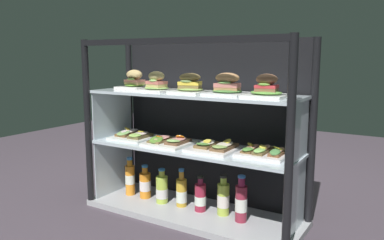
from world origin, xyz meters
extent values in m
cube|color=#483D47|center=(0.00, 0.00, -0.01)|extent=(6.00, 6.00, 0.02)
cube|color=#B3B3B7|center=(0.00, 0.00, 0.02)|extent=(1.27, 0.42, 0.03)
cylinder|color=black|center=(-0.62, -0.19, 0.50)|extent=(0.04, 0.04, 1.00)
cylinder|color=black|center=(0.62, -0.19, 0.50)|extent=(0.04, 0.04, 1.00)
cylinder|color=black|center=(-0.62, 0.19, 0.50)|extent=(0.04, 0.04, 1.00)
cylinder|color=black|center=(0.62, 0.19, 0.50)|extent=(0.04, 0.04, 1.00)
cube|color=black|center=(0.00, -0.19, 0.99)|extent=(1.23, 0.03, 0.03)
cube|color=black|center=(0.00, 0.21, 0.52)|extent=(1.19, 0.01, 0.97)
cube|color=silver|center=(-0.59, 0.00, 0.21)|extent=(0.01, 0.34, 0.36)
cube|color=silver|center=(0.59, 0.00, 0.21)|extent=(0.01, 0.34, 0.36)
cube|color=silver|center=(0.00, 0.00, 0.40)|extent=(1.21, 0.36, 0.02)
cube|color=silver|center=(-0.59, 0.00, 0.55)|extent=(0.01, 0.34, 0.29)
cube|color=silver|center=(0.59, 0.00, 0.55)|extent=(0.01, 0.34, 0.29)
cube|color=silver|center=(0.00, 0.00, 0.70)|extent=(1.21, 0.36, 0.02)
cube|color=white|center=(-0.42, 0.02, 0.72)|extent=(0.18, 0.18, 0.02)
ellipsoid|color=#60982F|center=(-0.42, 0.02, 0.74)|extent=(0.13, 0.11, 0.02)
cube|color=#DFBC75|center=(-0.42, 0.02, 0.75)|extent=(0.11, 0.07, 0.02)
cube|color=#DE8770|center=(-0.42, 0.02, 0.76)|extent=(0.11, 0.08, 0.01)
ellipsoid|color=#87B551|center=(-0.42, -0.01, 0.77)|extent=(0.07, 0.03, 0.02)
ellipsoid|color=tan|center=(-0.42, 0.02, 0.80)|extent=(0.12, 0.08, 0.06)
cube|color=white|center=(-0.22, -0.03, 0.72)|extent=(0.19, 0.19, 0.01)
ellipsoid|color=#83AF58|center=(-0.22, -0.03, 0.73)|extent=(0.15, 0.13, 0.01)
cube|color=#D9BF76|center=(-0.22, -0.03, 0.74)|extent=(0.12, 0.09, 0.02)
cube|color=#DD7467|center=(-0.22, -0.03, 0.76)|extent=(0.12, 0.10, 0.02)
ellipsoid|color=#98CA6B|center=(-0.22, -0.07, 0.77)|extent=(0.07, 0.04, 0.01)
ellipsoid|color=tan|center=(-0.22, -0.03, 0.80)|extent=(0.12, 0.10, 0.05)
cube|color=white|center=(0.00, -0.02, 0.72)|extent=(0.19, 0.19, 0.01)
ellipsoid|color=#92B65C|center=(0.00, -0.02, 0.73)|extent=(0.15, 0.13, 0.02)
cube|color=olive|center=(0.00, -0.02, 0.74)|extent=(0.13, 0.11, 0.02)
cube|color=yellow|center=(0.00, -0.02, 0.76)|extent=(0.14, 0.12, 0.02)
ellipsoid|color=olive|center=(0.00, -0.06, 0.78)|extent=(0.07, 0.05, 0.02)
ellipsoid|color=brown|center=(0.00, -0.02, 0.80)|extent=(0.14, 0.12, 0.05)
cube|color=white|center=(0.22, -0.01, 0.72)|extent=(0.20, 0.20, 0.01)
ellipsoid|color=#4E853E|center=(0.22, -0.01, 0.73)|extent=(0.16, 0.14, 0.02)
cube|color=tan|center=(0.22, -0.01, 0.74)|extent=(0.13, 0.09, 0.02)
cube|color=#D97972|center=(0.22, -0.01, 0.76)|extent=(0.14, 0.09, 0.02)
ellipsoid|color=#73A451|center=(0.22, -0.05, 0.78)|extent=(0.08, 0.04, 0.01)
ellipsoid|color=#A7784C|center=(0.22, -0.01, 0.80)|extent=(0.14, 0.09, 0.05)
cube|color=white|center=(0.44, -0.02, 0.72)|extent=(0.20, 0.20, 0.01)
ellipsoid|color=#66A845|center=(0.44, -0.02, 0.74)|extent=(0.16, 0.13, 0.02)
cube|color=#946144|center=(0.44, -0.02, 0.75)|extent=(0.11, 0.10, 0.02)
cube|color=#D1353B|center=(0.44, -0.02, 0.76)|extent=(0.11, 0.10, 0.01)
ellipsoid|color=#86C74B|center=(0.44, -0.06, 0.78)|extent=(0.06, 0.04, 0.02)
ellipsoid|color=brown|center=(0.44, -0.02, 0.80)|extent=(0.12, 0.10, 0.05)
cube|color=white|center=(-0.42, 0.00, 0.41)|extent=(0.25, 0.24, 0.01)
cube|color=brown|center=(-0.48, 0.02, 0.43)|extent=(0.09, 0.18, 0.01)
ellipsoid|color=#7EAE5E|center=(-0.48, -0.03, 0.44)|extent=(0.09, 0.10, 0.03)
ellipsoid|color=silver|center=(-0.48, 0.02, 0.44)|extent=(0.07, 0.14, 0.02)
cylinder|color=yellow|center=(-0.49, 0.02, 0.46)|extent=(0.06, 0.06, 0.02)
cube|color=brown|center=(-0.37, 0.00, 0.43)|extent=(0.09, 0.15, 0.02)
ellipsoid|color=#99C758|center=(-0.37, -0.05, 0.44)|extent=(0.08, 0.08, 0.02)
ellipsoid|color=#F6DFCE|center=(-0.37, 0.00, 0.44)|extent=(0.07, 0.12, 0.02)
cylinder|color=yellow|center=(-0.38, 0.01, 0.45)|extent=(0.05, 0.05, 0.01)
cube|color=white|center=(-0.14, -0.03, 0.41)|extent=(0.25, 0.24, 0.02)
cube|color=brown|center=(-0.19, -0.02, 0.43)|extent=(0.09, 0.18, 0.01)
ellipsoid|color=#58872E|center=(-0.19, -0.08, 0.44)|extent=(0.09, 0.10, 0.04)
ellipsoid|color=#E19287|center=(-0.19, -0.02, 0.44)|extent=(0.07, 0.14, 0.02)
cylinder|color=orange|center=(-0.20, -0.05, 0.45)|extent=(0.05, 0.05, 0.01)
cube|color=brown|center=(-0.08, -0.02, 0.43)|extent=(0.09, 0.16, 0.02)
ellipsoid|color=#A1D573|center=(-0.08, -0.07, 0.44)|extent=(0.08, 0.08, 0.02)
ellipsoid|color=#DF988F|center=(-0.08, -0.02, 0.44)|extent=(0.07, 0.13, 0.01)
cylinder|color=orange|center=(-0.08, 0.00, 0.45)|extent=(0.06, 0.06, 0.03)
cube|color=white|center=(0.14, -0.02, 0.41)|extent=(0.25, 0.24, 0.01)
cube|color=brown|center=(0.10, 0.00, 0.43)|extent=(0.09, 0.16, 0.02)
ellipsoid|color=#588F41|center=(0.10, -0.05, 0.44)|extent=(0.08, 0.09, 0.03)
ellipsoid|color=white|center=(0.10, 0.00, 0.44)|extent=(0.07, 0.13, 0.01)
cylinder|color=yellow|center=(0.11, -0.02, 0.45)|extent=(0.05, 0.05, 0.02)
cube|color=brown|center=(0.20, 0.00, 0.43)|extent=(0.09, 0.18, 0.02)
ellipsoid|color=#90AE59|center=(0.20, -0.06, 0.44)|extent=(0.09, 0.10, 0.02)
ellipsoid|color=#F3E4C6|center=(0.20, 0.00, 0.45)|extent=(0.07, 0.15, 0.02)
cylinder|color=#EFD949|center=(0.21, 0.02, 0.46)|extent=(0.07, 0.07, 0.03)
cube|color=white|center=(0.42, 0.03, 0.42)|extent=(0.25, 0.24, 0.02)
cube|color=brown|center=(0.35, 0.03, 0.43)|extent=(0.06, 0.18, 0.01)
ellipsoid|color=#5B983F|center=(0.35, -0.02, 0.44)|extent=(0.05, 0.09, 0.02)
ellipsoid|color=#E9937C|center=(0.35, 0.03, 0.44)|extent=(0.05, 0.15, 0.01)
cylinder|color=yellow|center=(0.34, 0.04, 0.45)|extent=(0.05, 0.05, 0.02)
cube|color=brown|center=(0.41, 0.03, 0.43)|extent=(0.06, 0.19, 0.01)
ellipsoid|color=#92CF64|center=(0.41, -0.03, 0.44)|extent=(0.06, 0.10, 0.02)
ellipsoid|color=#E1A786|center=(0.41, 0.03, 0.45)|extent=(0.05, 0.15, 0.01)
cylinder|color=#FDE04C|center=(0.42, 0.01, 0.46)|extent=(0.05, 0.05, 0.01)
cube|color=brown|center=(0.49, 0.03, 0.43)|extent=(0.06, 0.16, 0.01)
ellipsoid|color=#508947|center=(0.49, -0.02, 0.44)|extent=(0.06, 0.09, 0.03)
ellipsoid|color=#E5A27E|center=(0.49, 0.03, 0.45)|extent=(0.05, 0.12, 0.01)
cylinder|color=yellow|center=(0.49, 0.02, 0.45)|extent=(0.06, 0.06, 0.02)
cylinder|color=orange|center=(-0.47, 0.01, 0.13)|extent=(0.06, 0.06, 0.19)
cylinder|color=white|center=(-0.47, 0.01, 0.14)|extent=(0.06, 0.06, 0.06)
cylinder|color=orange|center=(-0.47, 0.01, 0.24)|extent=(0.03, 0.03, 0.04)
cylinder|color=#2F6BAE|center=(-0.47, 0.01, 0.27)|extent=(0.04, 0.04, 0.02)
cylinder|color=orange|center=(-0.35, 0.01, 0.11)|extent=(0.07, 0.07, 0.16)
cylinder|color=white|center=(-0.35, 0.01, 0.11)|extent=(0.07, 0.07, 0.06)
cylinder|color=orange|center=(-0.35, 0.01, 0.21)|extent=(0.04, 0.04, 0.04)
cylinder|color=#2F76B7|center=(-0.35, 0.01, 0.24)|extent=(0.04, 0.04, 0.01)
cylinder|color=#B3CE47|center=(-0.21, 0.00, 0.12)|extent=(0.07, 0.07, 0.16)
cylinder|color=silver|center=(-0.21, 0.00, 0.09)|extent=(0.07, 0.07, 0.06)
cylinder|color=#BAC743|center=(-0.21, 0.00, 0.21)|extent=(0.04, 0.04, 0.04)
cylinder|color=#2C73B3|center=(-0.21, 0.00, 0.24)|extent=(0.04, 0.04, 0.01)
cylinder|color=gold|center=(-0.08, 0.02, 0.12)|extent=(0.06, 0.06, 0.16)
cylinder|color=white|center=(-0.08, 0.02, 0.09)|extent=(0.06, 0.06, 0.07)
cylinder|color=gold|center=(-0.08, 0.02, 0.22)|extent=(0.03, 0.03, 0.05)
cylinder|color=#3170B7|center=(-0.08, 0.02, 0.25)|extent=(0.03, 0.03, 0.02)
cylinder|color=maroon|center=(0.05, 0.01, 0.11)|extent=(0.06, 0.06, 0.16)
cylinder|color=white|center=(0.05, 0.01, 0.10)|extent=(0.07, 0.07, 0.05)
cylinder|color=#962349|center=(0.05, 0.01, 0.21)|extent=(0.03, 0.03, 0.04)
cylinder|color=black|center=(0.05, 0.01, 0.23)|extent=(0.03, 0.03, 0.01)
cylinder|color=#B3CC46|center=(0.19, 0.03, 0.12)|extent=(0.07, 0.07, 0.18)
cylinder|color=silver|center=(0.19, 0.03, 0.11)|extent=(0.07, 0.07, 0.07)
cylinder|color=#B0D446|center=(0.19, 0.03, 0.23)|extent=(0.04, 0.04, 0.04)
cylinder|color=black|center=(0.19, 0.03, 0.26)|extent=(0.04, 0.04, 0.01)
cylinder|color=maroon|center=(0.31, 0.00, 0.13)|extent=(0.06, 0.06, 0.20)
cylinder|color=silver|center=(0.31, 0.00, 0.13)|extent=(0.06, 0.06, 0.07)
cylinder|color=#96214A|center=(0.31, 0.00, 0.25)|extent=(0.04, 0.04, 0.05)
cylinder|color=#306CAE|center=(0.31, 0.00, 0.28)|extent=(0.04, 0.04, 0.01)
camera|label=1|loc=(1.11, -1.80, 0.90)|focal=36.00mm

